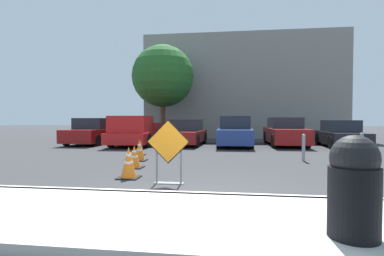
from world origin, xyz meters
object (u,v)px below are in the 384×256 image
at_px(road_closed_sign, 168,148).
at_px(parked_car_nearest, 93,132).
at_px(traffic_cone_fourth, 140,148).
at_px(trash_bin, 354,186).
at_px(parked_car_fourth, 285,132).
at_px(traffic_cone_second, 134,157).
at_px(pickup_truck, 136,132).
at_px(traffic_cone_third, 139,150).
at_px(parked_car_fifth, 340,135).
at_px(bollard_second, 361,147).
at_px(bollard_nearest, 304,147).
at_px(parked_car_third, 235,132).
at_px(parked_car_second, 186,133).
at_px(traffic_cone_nearest, 129,163).

height_order(road_closed_sign, parked_car_nearest, parked_car_nearest).
distance_m(traffic_cone_fourth, trash_bin, 9.54).
distance_m(traffic_cone_fourth, parked_car_fourth, 8.38).
bearing_deg(traffic_cone_second, pickup_truck, 107.92).
distance_m(traffic_cone_third, parked_car_fifth, 10.81).
height_order(road_closed_sign, traffic_cone_fourth, road_closed_sign).
height_order(parked_car_fourth, bollard_second, parked_car_fourth).
xyz_separation_m(pickup_truck, bollard_nearest, (7.69, -5.13, -0.23)).
height_order(traffic_cone_second, parked_car_third, parked_car_third).
relative_size(traffic_cone_second, bollard_second, 0.67).
height_order(parked_car_nearest, pickup_truck, pickup_truck).
bearing_deg(parked_car_fifth, traffic_cone_fourth, 29.06).
bearing_deg(road_closed_sign, bollard_second, 36.02).
bearing_deg(parked_car_fifth, parked_car_fourth, -8.44).
relative_size(parked_car_nearest, parked_car_third, 0.93).
bearing_deg(bollard_second, trash_bin, -112.48).
xyz_separation_m(traffic_cone_third, parked_car_second, (0.65, 6.34, 0.29)).
distance_m(traffic_cone_second, parked_car_second, 7.85).
bearing_deg(traffic_cone_second, parked_car_fifth, 42.68).
xyz_separation_m(traffic_cone_fourth, trash_bin, (5.01, -8.10, 0.42)).
xyz_separation_m(road_closed_sign, traffic_cone_third, (-1.79, 3.52, -0.44)).
distance_m(traffic_cone_third, parked_car_second, 6.38).
relative_size(parked_car_third, parked_car_fifth, 1.07).
bearing_deg(road_closed_sign, parked_car_fifth, 54.58).
bearing_deg(bollard_nearest, road_closed_sign, -132.80).
relative_size(traffic_cone_third, traffic_cone_fourth, 1.21).
distance_m(parked_car_third, bollard_second, 6.83).
distance_m(road_closed_sign, traffic_cone_nearest, 1.29).
bearing_deg(parked_car_nearest, parked_car_second, -178.43).
relative_size(traffic_cone_fourth, trash_bin, 0.54).
bearing_deg(bollard_nearest, traffic_cone_nearest, -143.64).
bearing_deg(road_closed_sign, parked_car_third, 80.68).
relative_size(traffic_cone_second, parked_car_second, 0.16).
relative_size(parked_car_second, parked_car_third, 0.94).
bearing_deg(parked_car_second, road_closed_sign, 100.05).
xyz_separation_m(pickup_truck, trash_bin, (6.59, -12.34, -0.01)).
height_order(parked_car_second, parked_car_third, parked_car_third).
height_order(parked_car_nearest, parked_car_fifth, parked_car_nearest).
height_order(parked_car_fifth, trash_bin, parked_car_fifth).
bearing_deg(bollard_second, parked_car_second, 140.41).
bearing_deg(trash_bin, traffic_cone_fourth, 121.73).
bearing_deg(road_closed_sign, trash_bin, -47.67).
bearing_deg(traffic_cone_third, trash_bin, -55.21).
xyz_separation_m(road_closed_sign, bollard_second, (5.74, 4.17, -0.28)).
height_order(traffic_cone_nearest, traffic_cone_second, traffic_cone_nearest).
distance_m(road_closed_sign, parked_car_nearest, 11.78).
xyz_separation_m(parked_car_nearest, bollard_second, (12.29, -5.61, -0.16)).
height_order(pickup_truck, trash_bin, pickup_truck).
distance_m(road_closed_sign, parked_car_fifth, 12.06).
distance_m(parked_car_second, parked_car_fourth, 5.43).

